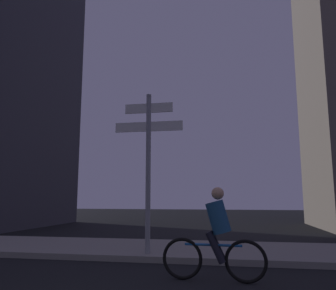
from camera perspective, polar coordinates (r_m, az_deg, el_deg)
The scene contains 3 objects.
sidewalk_kerb at distance 9.38m, azimuth -2.17°, elevation -17.20°, with size 40.00×3.09×0.14m, color gray.
signpost at distance 8.22m, azimuth -3.35°, elevation -1.96°, with size 1.70×0.12×3.84m.
cyclist at distance 6.15m, azimuth 8.09°, elevation -15.14°, with size 1.82×0.35×1.61m.
Camera 1 is at (2.06, -2.22, 1.42)m, focal length 36.04 mm.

